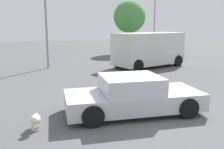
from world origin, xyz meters
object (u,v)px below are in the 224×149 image
van_white (149,49)px  light_post_mid (155,8)px  sedan_foreground (133,96)px  light_post_far (46,10)px  dog (35,120)px

van_white → light_post_mid: 12.94m
van_white → light_post_mid: (6.42, 10.70, 3.44)m
sedan_foreground → light_post_far: 10.48m
dog → light_post_far: light_post_far is taller
dog → van_white: size_ratio=0.12×
sedan_foreground → light_post_far: bearing=105.7°
light_post_far → light_post_mid: bearing=34.5°
sedan_foreground → dog: size_ratio=6.95×
van_white → light_post_mid: bearing=-137.3°
van_white → dog: bearing=30.2°
sedan_foreground → light_post_far: size_ratio=0.83×
sedan_foreground → light_post_mid: light_post_mid is taller
sedan_foreground → light_post_mid: (11.29, 18.73, 4.11)m
sedan_foreground → dog: 3.08m
dog → light_post_mid: (14.33, 19.07, 4.39)m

